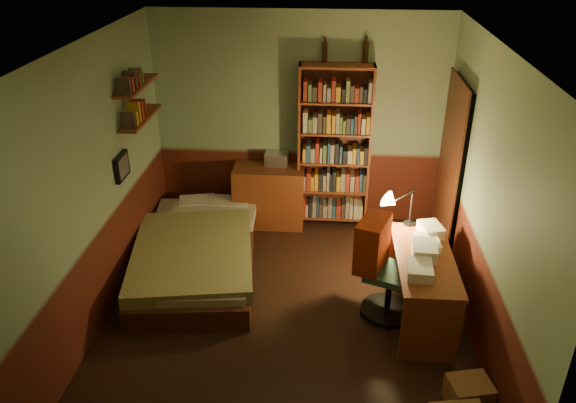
# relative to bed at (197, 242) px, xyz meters

# --- Properties ---
(floor) EXTENTS (3.50, 4.00, 0.02)m
(floor) POSITION_rel_bed_xyz_m (1.04, -0.70, -0.34)
(floor) COLOR black
(floor) RESTS_ON ground
(ceiling) EXTENTS (3.50, 4.00, 0.02)m
(ceiling) POSITION_rel_bed_xyz_m (1.04, -0.70, 2.28)
(ceiling) COLOR silver
(ceiling) RESTS_ON wall_back
(wall_back) EXTENTS (3.50, 0.02, 2.60)m
(wall_back) POSITION_rel_bed_xyz_m (1.04, 1.31, 0.97)
(wall_back) COLOR gray
(wall_back) RESTS_ON ground
(wall_left) EXTENTS (0.02, 4.00, 2.60)m
(wall_left) POSITION_rel_bed_xyz_m (-0.72, -0.70, 0.97)
(wall_left) COLOR gray
(wall_left) RESTS_ON ground
(wall_right) EXTENTS (0.02, 4.00, 2.60)m
(wall_right) POSITION_rel_bed_xyz_m (2.80, -0.70, 0.97)
(wall_right) COLOR gray
(wall_right) RESTS_ON ground
(wall_front) EXTENTS (3.50, 0.02, 2.60)m
(wall_front) POSITION_rel_bed_xyz_m (1.04, -2.71, 0.97)
(wall_front) COLOR gray
(wall_front) RESTS_ON ground
(doorway) EXTENTS (0.06, 0.90, 2.00)m
(doorway) POSITION_rel_bed_xyz_m (2.76, 0.60, 0.67)
(doorway) COLOR black
(doorway) RESTS_ON ground
(door_trim) EXTENTS (0.02, 0.98, 2.08)m
(door_trim) POSITION_rel_bed_xyz_m (2.72, 0.60, 0.67)
(door_trim) COLOR #3E1D10
(door_trim) RESTS_ON ground
(bed) EXTENTS (1.42, 2.33, 0.66)m
(bed) POSITION_rel_bed_xyz_m (0.00, 0.00, 0.00)
(bed) COLOR olive
(bed) RESTS_ON ground
(dresser) EXTENTS (0.87, 0.44, 0.77)m
(dresser) POSITION_rel_bed_xyz_m (0.68, 1.06, 0.06)
(dresser) COLOR brown
(dresser) RESTS_ON ground
(mini_stereo) EXTENTS (0.30, 0.24, 0.15)m
(mini_stereo) POSITION_rel_bed_xyz_m (0.77, 1.19, 0.52)
(mini_stereo) COLOR #B2B2B7
(mini_stereo) RESTS_ON dresser
(bookshelf) EXTENTS (0.87, 0.28, 2.02)m
(bookshelf) POSITION_rel_bed_xyz_m (1.47, 1.15, 0.68)
(bookshelf) COLOR brown
(bookshelf) RESTS_ON ground
(bottle_left) EXTENTS (0.08, 0.08, 0.23)m
(bottle_left) POSITION_rel_bed_xyz_m (1.32, 1.26, 1.81)
(bottle_left) COLOR black
(bottle_left) RESTS_ON bookshelf
(bottle_right) EXTENTS (0.08, 0.08, 0.24)m
(bottle_right) POSITION_rel_bed_xyz_m (1.78, 1.26, 1.82)
(bottle_right) COLOR black
(bottle_right) RESTS_ON bookshelf
(desk) EXTENTS (0.54, 1.29, 0.69)m
(desk) POSITION_rel_bed_xyz_m (2.34, -0.68, 0.02)
(desk) COLOR brown
(desk) RESTS_ON ground
(paper_stack) EXTENTS (0.26, 0.31, 0.11)m
(paper_stack) POSITION_rel_bed_xyz_m (2.45, -0.26, 0.42)
(paper_stack) COLOR silver
(paper_stack) RESTS_ON desk
(desk_lamp) EXTENTS (0.20, 0.20, 0.56)m
(desk_lamp) POSITION_rel_bed_xyz_m (2.26, -0.07, 0.64)
(desk_lamp) COLOR black
(desk_lamp) RESTS_ON desk
(office_chair) EXTENTS (0.54, 0.51, 0.87)m
(office_chair) POSITION_rel_bed_xyz_m (2.04, -0.65, 0.11)
(office_chair) COLOR #365D48
(office_chair) RESTS_ON ground
(red_jacket) EXTENTS (0.25, 0.44, 0.51)m
(red_jacket) POSITION_rel_bed_xyz_m (1.89, -0.61, 0.80)
(red_jacket) COLOR #AB3313
(red_jacket) RESTS_ON office_chair
(wall_shelf_lower) EXTENTS (0.20, 0.90, 0.03)m
(wall_shelf_lower) POSITION_rel_bed_xyz_m (-0.60, 0.40, 1.27)
(wall_shelf_lower) COLOR brown
(wall_shelf_lower) RESTS_ON wall_left
(wall_shelf_upper) EXTENTS (0.20, 0.90, 0.03)m
(wall_shelf_upper) POSITION_rel_bed_xyz_m (-0.60, 0.40, 1.62)
(wall_shelf_upper) COLOR brown
(wall_shelf_upper) RESTS_ON wall_left
(framed_picture) EXTENTS (0.04, 0.32, 0.26)m
(framed_picture) POSITION_rel_bed_xyz_m (-0.68, -0.10, 0.92)
(framed_picture) COLOR black
(framed_picture) RESTS_ON wall_left
(cardboard_box_b) EXTENTS (0.38, 0.34, 0.23)m
(cardboard_box_b) POSITION_rel_bed_xyz_m (2.60, -1.78, -0.21)
(cardboard_box_b) COLOR #8E603B
(cardboard_box_b) RESTS_ON ground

